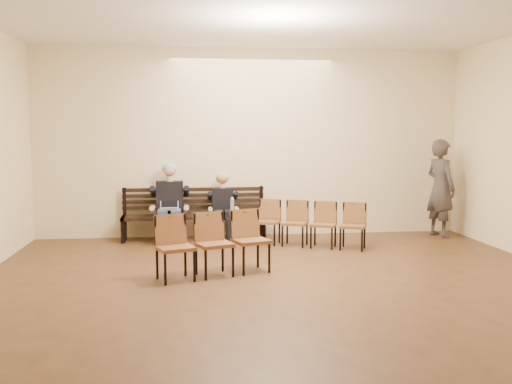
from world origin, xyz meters
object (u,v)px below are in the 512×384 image
seated_man (170,202)px  bench (194,227)px  bag (240,231)px  water_bottle (232,210)px  laptop (169,211)px  chair_row_back (214,244)px  seated_woman (223,210)px  passerby (441,181)px  chair_row_front (309,224)px

seated_man → bench: bearing=15.5°
seated_man → bag: bearing=6.7°
seated_man → water_bottle: size_ratio=5.78×
laptop → chair_row_back: (0.68, -2.40, -0.13)m
seated_man → chair_row_back: seated_man is taller
bench → seated_woman: (0.52, -0.12, 0.32)m
passerby → chair_row_front: passerby is taller
seated_woman → water_bottle: 0.27m
bench → bag: bearing=2.1°
seated_man → passerby: (5.03, -0.09, 0.34)m
passerby → chair_row_back: passerby is taller
seated_man → seated_woman: seated_man is taller
bag → chair_row_front: size_ratio=0.18×
chair_row_front → chair_row_back: chair_row_back is taller
seated_woman → seated_man: bearing=180.0°
seated_woman → bag: (0.33, 0.15, -0.42)m
bag → laptop: bearing=-165.7°
laptop → chair_row_front: size_ratio=0.17×
seated_woman → laptop: seated_woman is taller
laptop → chair_row_front: bearing=-14.9°
seated_man → laptop: bearing=-91.3°
bench → water_bottle: 0.83m
seated_woman → chair_row_front: size_ratio=0.57×
seated_woman → passerby: bearing=-1.2°
laptop → chair_row_front: (2.38, -0.58, -0.18)m
bench → passerby: 4.67m
passerby → chair_row_front: 2.81m
water_bottle → laptop: bearing=177.7°
bench → laptop: (-0.44, -0.30, 0.34)m
seated_woman → water_bottle: seated_woman is taller
chair_row_back → bench: bearing=75.6°
seated_man → passerby: size_ratio=0.68×
seated_man → passerby: passerby is taller
laptop → passerby: (5.03, 0.09, 0.48)m
seated_woman → passerby: size_ratio=0.52×
bench → chair_row_back: (0.24, -2.69, 0.21)m
bench → laptop: size_ratio=8.05×
chair_row_back → water_bottle: bearing=60.2°
water_bottle → bag: water_bottle is taller
seated_man → laptop: seated_man is taller
bag → passerby: passerby is taller
seated_man → seated_woman: 0.97m
chair_row_front → chair_row_back: bearing=-108.3°
bench → passerby: bearing=-2.6°
bag → chair_row_front: (1.09, -0.91, 0.26)m
water_bottle → chair_row_front: size_ratio=0.13×
laptop → seated_man: bearing=87.6°
seated_man → chair_row_back: (0.68, -2.57, -0.28)m
water_bottle → chair_row_front: chair_row_front is taller
bench → chair_row_front: bearing=-24.3°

